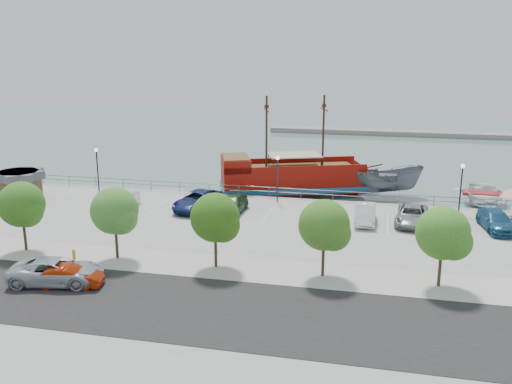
# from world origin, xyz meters

# --- Properties ---
(ground) EXTENTS (160.00, 160.00, 0.00)m
(ground) POSITION_xyz_m (0.00, 0.00, -1.00)
(ground) COLOR slate
(land_slab) EXTENTS (100.00, 58.00, 1.20)m
(land_slab) POSITION_xyz_m (0.00, -21.00, -0.60)
(land_slab) COLOR gray
(land_slab) RESTS_ON ground
(street) EXTENTS (100.00, 8.00, 0.04)m
(street) POSITION_xyz_m (0.00, -16.00, 0.01)
(street) COLOR black
(street) RESTS_ON land_slab
(sidewalk) EXTENTS (100.00, 4.00, 0.05)m
(sidewalk) POSITION_xyz_m (0.00, -10.00, 0.01)
(sidewalk) COLOR #B0B0A8
(sidewalk) RESTS_ON land_slab
(seawall_railing) EXTENTS (50.00, 0.06, 1.00)m
(seawall_railing) POSITION_xyz_m (0.00, 7.80, 0.53)
(seawall_railing) COLOR #5B5D5F
(seawall_railing) RESTS_ON land_slab
(far_shore) EXTENTS (40.00, 3.00, 0.80)m
(far_shore) POSITION_xyz_m (10.00, 55.00, -0.60)
(far_shore) COLOR gray
(far_shore) RESTS_ON ground
(pirate_ship) EXTENTS (17.13, 9.99, 10.64)m
(pirate_ship) POSITION_xyz_m (1.53, 13.17, 0.78)
(pirate_ship) COLOR maroon
(pirate_ship) RESTS_ON ground
(patrol_boat) EXTENTS (7.86, 4.90, 2.85)m
(patrol_boat) POSITION_xyz_m (9.95, 14.34, 0.42)
(patrol_boat) COLOR slate
(patrol_boat) RESTS_ON ground
(speedboat) EXTENTS (5.59, 7.66, 1.55)m
(speedboat) POSITION_xyz_m (19.11, 13.32, -0.22)
(speedboat) COLOR white
(speedboat) RESTS_ON ground
(dock_west) EXTENTS (7.60, 4.51, 0.42)m
(dock_west) POSITION_xyz_m (-13.99, 9.20, -0.79)
(dock_west) COLOR gray
(dock_west) RESTS_ON ground
(dock_mid) EXTENTS (7.03, 2.21, 0.40)m
(dock_mid) POSITION_xyz_m (8.31, 9.20, -0.80)
(dock_mid) COLOR slate
(dock_mid) RESTS_ON ground
(dock_east) EXTENTS (7.70, 4.66, 0.42)m
(dock_east) POSITION_xyz_m (16.35, 9.20, -0.79)
(dock_east) COLOR slate
(dock_east) RESTS_ON ground
(shed) EXTENTS (4.19, 4.19, 2.86)m
(shed) POSITION_xyz_m (-23.15, 1.30, 1.52)
(shed) COLOR brown
(shed) RESTS_ON land_slab
(street_van) EXTENTS (6.02, 3.61, 1.56)m
(street_van) POSITION_xyz_m (-9.74, -14.64, 0.78)
(street_van) COLOR #AAB6C0
(street_van) RESTS_ON street
(street_sedan) EXTENTS (4.17, 2.10, 1.31)m
(street_sedan) POSITION_xyz_m (-8.73, -14.91, 0.66)
(street_sedan) COLOR #932105
(street_sedan) RESTS_ON street
(fire_hydrant) EXTENTS (0.25, 0.25, 0.71)m
(fire_hydrant) POSITION_xyz_m (-10.80, -10.80, 0.39)
(fire_hydrant) COLOR gold
(fire_hydrant) RESTS_ON sidewalk
(lamp_post_left) EXTENTS (0.36, 0.36, 4.28)m
(lamp_post_left) POSITION_xyz_m (-18.00, 6.50, 2.94)
(lamp_post_left) COLOR black
(lamp_post_left) RESTS_ON land_slab
(lamp_post_mid) EXTENTS (0.36, 0.36, 4.28)m
(lamp_post_mid) POSITION_xyz_m (0.00, 6.50, 2.94)
(lamp_post_mid) COLOR black
(lamp_post_mid) RESTS_ON land_slab
(lamp_post_right) EXTENTS (0.36, 0.36, 4.28)m
(lamp_post_right) POSITION_xyz_m (16.00, 6.50, 2.94)
(lamp_post_right) COLOR black
(lamp_post_right) RESTS_ON land_slab
(tree_b) EXTENTS (3.30, 3.20, 5.00)m
(tree_b) POSITION_xyz_m (-14.85, -10.07, 3.30)
(tree_b) COLOR #473321
(tree_b) RESTS_ON sidewalk
(tree_c) EXTENTS (3.30, 3.20, 5.00)m
(tree_c) POSITION_xyz_m (-7.85, -10.07, 3.30)
(tree_c) COLOR #473321
(tree_c) RESTS_ON sidewalk
(tree_d) EXTENTS (3.30, 3.20, 5.00)m
(tree_d) POSITION_xyz_m (-0.85, -10.07, 3.30)
(tree_d) COLOR #473321
(tree_d) RESTS_ON sidewalk
(tree_e) EXTENTS (3.30, 3.20, 5.00)m
(tree_e) POSITION_xyz_m (6.15, -10.07, 3.30)
(tree_e) COLOR #473321
(tree_e) RESTS_ON sidewalk
(tree_f) EXTENTS (3.30, 3.20, 5.00)m
(tree_f) POSITION_xyz_m (13.15, -10.07, 3.30)
(tree_f) COLOR #473321
(tree_f) RESTS_ON sidewalk
(parked_car_b) EXTENTS (2.26, 4.36, 1.37)m
(parked_car_b) POSITION_xyz_m (-12.53, 1.34, 0.68)
(parked_car_b) COLOR silver
(parked_car_b) RESTS_ON land_slab
(parked_car_c) EXTENTS (3.64, 6.20, 1.62)m
(parked_car_c) POSITION_xyz_m (-6.37, 2.45, 0.81)
(parked_car_c) COLOR navy
(parked_car_c) RESTS_ON land_slab
(parked_car_d) EXTENTS (2.19, 5.10, 1.46)m
(parked_car_d) POSITION_xyz_m (-3.17, 2.12, 0.73)
(parked_car_d) COLOR #204323
(parked_car_d) RESTS_ON land_slab
(parked_car_f) EXTENTS (1.73, 4.68, 1.53)m
(parked_car_f) POSITION_xyz_m (8.16, 1.81, 0.76)
(parked_car_f) COLOR white
(parked_car_f) RESTS_ON land_slab
(parked_car_g) EXTENTS (2.95, 5.47, 1.46)m
(parked_car_g) POSITION_xyz_m (11.86, 2.29, 0.73)
(parked_car_g) COLOR gray
(parked_car_g) RESTS_ON land_slab
(parked_car_h) EXTENTS (2.79, 5.33, 1.47)m
(parked_car_h) POSITION_xyz_m (18.28, 2.23, 0.74)
(parked_car_h) COLOR #1F547E
(parked_car_h) RESTS_ON land_slab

